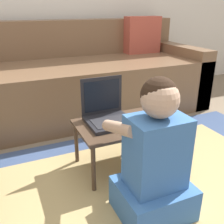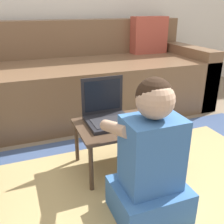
# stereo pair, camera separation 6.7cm
# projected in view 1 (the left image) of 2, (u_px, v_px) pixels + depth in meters

# --- Properties ---
(ground_plane) EXTENTS (16.00, 16.00, 0.00)m
(ground_plane) POSITION_uv_depth(u_px,v_px,m) (124.00, 190.00, 1.41)
(ground_plane) COLOR #7F705B
(area_rug) EXTENTS (2.41, 1.32, 0.01)m
(area_rug) POSITION_uv_depth(u_px,v_px,m) (138.00, 185.00, 1.45)
(area_rug) COLOR #3D517A
(area_rug) RESTS_ON ground_plane
(couch) EXTENTS (2.15, 0.94, 0.82)m
(couch) POSITION_uv_depth(u_px,v_px,m) (85.00, 79.00, 2.43)
(couch) COLOR brown
(couch) RESTS_ON ground_plane
(laptop_desk) EXTENTS (0.53, 0.35, 0.29)m
(laptop_desk) POSITION_uv_depth(u_px,v_px,m) (122.00, 129.00, 1.53)
(laptop_desk) COLOR #4C3828
(laptop_desk) RESTS_ON ground_plane
(laptop) EXTENTS (0.26, 0.24, 0.25)m
(laptop) POSITION_uv_depth(u_px,v_px,m) (108.00, 115.00, 1.52)
(laptop) COLOR #232328
(laptop) RESTS_ON laptop_desk
(computer_mouse) EXTENTS (0.07, 0.09, 0.03)m
(computer_mouse) POSITION_uv_depth(u_px,v_px,m) (144.00, 117.00, 1.55)
(computer_mouse) COLOR black
(computer_mouse) RESTS_ON laptop_desk
(person_seated) EXTENTS (0.33, 0.42, 0.67)m
(person_seated) POSITION_uv_depth(u_px,v_px,m) (155.00, 161.00, 1.16)
(person_seated) COLOR #3D70B2
(person_seated) RESTS_ON ground_plane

